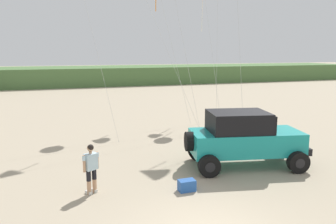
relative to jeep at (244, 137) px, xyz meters
name	(u,v)px	position (x,y,z in m)	size (l,w,h in m)	color
dune_ridge	(69,76)	(-5.24, 37.73, 0.01)	(90.00, 9.81, 2.43)	#4C703D
jeep	(244,137)	(0.00, 0.00, 0.00)	(5.01, 3.16, 2.26)	teal
person_watching	(91,166)	(-6.15, -0.79, -0.26)	(0.56, 0.44, 1.67)	tan
cooler_box	(187,185)	(-3.11, -1.61, -1.01)	(0.56, 0.36, 0.38)	#23519E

